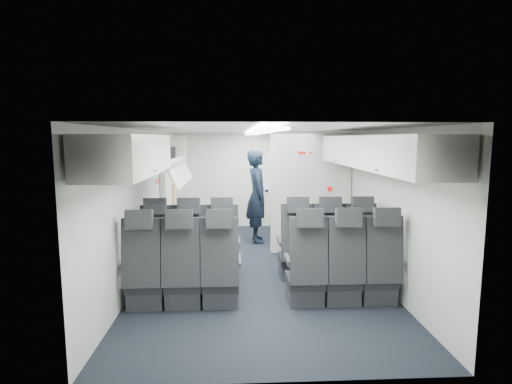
{
  "coord_description": "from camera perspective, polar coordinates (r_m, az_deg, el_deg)",
  "views": [
    {
      "loc": [
        -0.33,
        -6.08,
        2.03
      ],
      "look_at": [
        0.0,
        0.4,
        1.15
      ],
      "focal_mm": 28.0,
      "sensor_mm": 36.0,
      "label": 1
    }
  ],
  "objects": [
    {
      "name": "cabin_shell",
      "position": [
        6.15,
        0.19,
        -0.74
      ],
      "size": [
        3.41,
        6.01,
        2.16
      ],
      "color": "black",
      "rests_on": "ground"
    },
    {
      "name": "seat_row_front",
      "position": [
        5.79,
        0.47,
        -8.6
      ],
      "size": [
        3.33,
        0.56,
        1.24
      ],
      "color": "#252428",
      "rests_on": "cabin_shell"
    },
    {
      "name": "seat_row_mid",
      "position": [
        4.93,
        1.1,
        -11.53
      ],
      "size": [
        3.33,
        0.56,
        1.24
      ],
      "color": "#252428",
      "rests_on": "cabin_shell"
    },
    {
      "name": "overhead_bin_left_rear",
      "position": [
        4.22,
        -17.68,
        5.07
      ],
      "size": [
        0.53,
        1.8,
        0.4
      ],
      "color": "silver",
      "rests_on": "cabin_shell"
    },
    {
      "name": "overhead_bin_left_front_open",
      "position": [
        5.94,
        -13.76,
        4.68
      ],
      "size": [
        0.64,
        1.7,
        0.72
      ],
      "color": "#9E9E93",
      "rests_on": "cabin_shell"
    },
    {
      "name": "overhead_bin_right_rear",
      "position": [
        4.43,
        20.13,
        5.07
      ],
      "size": [
        0.53,
        1.8,
        0.4
      ],
      "color": "silver",
      "rests_on": "cabin_shell"
    },
    {
      "name": "overhead_bin_right_front",
      "position": [
        6.08,
        13.69,
        5.91
      ],
      "size": [
        0.53,
        1.7,
        0.4
      ],
      "color": "silver",
      "rests_on": "cabin_shell"
    },
    {
      "name": "bulkhead_partition",
      "position": [
        7.06,
        7.8,
        -0.11
      ],
      "size": [
        1.4,
        0.15,
        2.13
      ],
      "color": "silver",
      "rests_on": "cabin_shell"
    },
    {
      "name": "galley_unit",
      "position": [
        8.95,
        5.33,
        0.76
      ],
      "size": [
        0.85,
        0.52,
        1.9
      ],
      "color": "#939399",
      "rests_on": "cabin_shell"
    },
    {
      "name": "boarding_door",
      "position": [
        7.81,
        -12.53,
        -0.37
      ],
      "size": [
        0.12,
        1.27,
        1.86
      ],
      "color": "silver",
      "rests_on": "cabin_shell"
    },
    {
      "name": "flight_attendant",
      "position": [
        7.79,
        0.19,
        -0.56
      ],
      "size": [
        0.49,
        0.7,
        1.81
      ],
      "primitive_type": "imported",
      "rotation": [
        0.0,
        0.0,
        1.66
      ],
      "color": "black",
      "rests_on": "ground"
    },
    {
      "name": "carry_on_bag",
      "position": [
        6.0,
        -13.66,
        5.13
      ],
      "size": [
        0.45,
        0.36,
        0.24
      ],
      "primitive_type": "cube",
      "rotation": [
        0.0,
        0.0,
        -0.22
      ],
      "color": "black",
      "rests_on": "overhead_bin_left_front_open"
    },
    {
      "name": "papers",
      "position": [
        7.73,
        1.62,
        0.87
      ],
      "size": [
        0.16,
        0.1,
        0.12
      ],
      "primitive_type": "cube",
      "rotation": [
        0.0,
        0.0,
        0.5
      ],
      "color": "white",
      "rests_on": "flight_attendant"
    }
  ]
}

